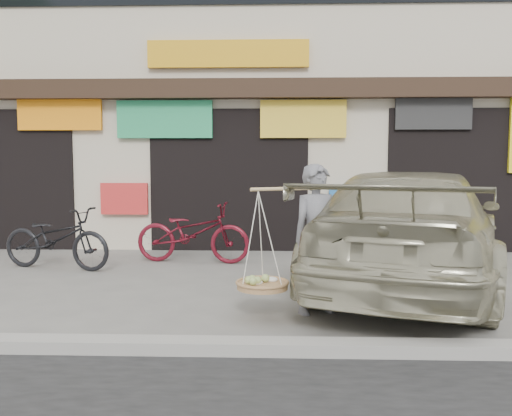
{
  "coord_description": "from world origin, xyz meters",
  "views": [
    {
      "loc": [
        0.88,
        -6.8,
        1.78
      ],
      "look_at": [
        0.61,
        0.9,
        1.06
      ],
      "focal_mm": 38.0,
      "sensor_mm": 36.0,
      "label": 1
    }
  ],
  "objects_px": {
    "bike_2": "(193,233)",
    "suv": "(412,229)",
    "street_vendor": "(317,244)",
    "bike_0": "(56,238)"
  },
  "relations": [
    {
      "from": "bike_2",
      "to": "suv",
      "type": "bearing_deg",
      "value": -109.09
    },
    {
      "from": "street_vendor",
      "to": "bike_2",
      "type": "height_order",
      "value": "street_vendor"
    },
    {
      "from": "street_vendor",
      "to": "bike_0",
      "type": "relative_size",
      "value": 0.95
    },
    {
      "from": "street_vendor",
      "to": "bike_2",
      "type": "bearing_deg",
      "value": 97.73
    },
    {
      "from": "street_vendor",
      "to": "bike_2",
      "type": "xyz_separation_m",
      "value": [
        -1.88,
        2.94,
        -0.28
      ]
    },
    {
      "from": "bike_0",
      "to": "bike_2",
      "type": "relative_size",
      "value": 0.97
    },
    {
      "from": "bike_2",
      "to": "street_vendor",
      "type": "bearing_deg",
      "value": -140.65
    },
    {
      "from": "street_vendor",
      "to": "bike_0",
      "type": "height_order",
      "value": "street_vendor"
    },
    {
      "from": "street_vendor",
      "to": "suv",
      "type": "relative_size",
      "value": 0.3
    },
    {
      "from": "suv",
      "to": "street_vendor",
      "type": "bearing_deg",
      "value": 63.6
    }
  ]
}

